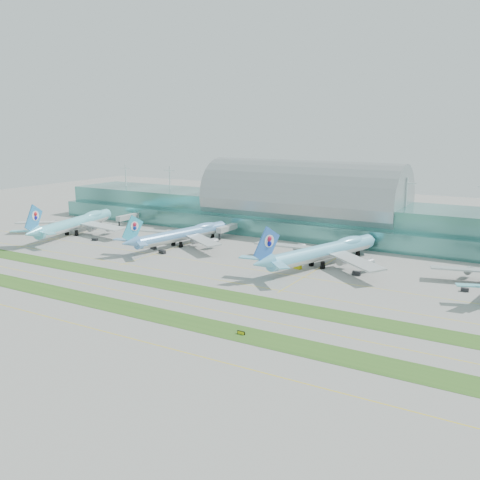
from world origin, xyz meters
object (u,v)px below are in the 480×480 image
Objects in this scene: terminal at (302,209)px; taxiway_sign_east at (241,333)px; airliner_a at (76,222)px; airliner_b at (183,234)px; airliner_c at (324,251)px.

terminal reaches higher than taxiway_sign_east.
airliner_a is 73.10m from airliner_b.
airliner_a reaches higher than taxiway_sign_east.
airliner_a reaches higher than airliner_b.
airliner_b is 0.91× the size of airliner_c.
airliner_c reaches higher than airliner_b.
taxiway_sign_east is at bearing -34.83° from airliner_b.
airliner_a is at bearing -147.70° from terminal.
airliner_c is 29.90× the size of taxiway_sign_east.
terminal is 78.05m from airliner_c.
airliner_a is 184.19m from taxiway_sign_east.
terminal reaches higher than airliner_a.
taxiway_sign_east is (49.34, -157.23, -13.66)m from terminal.
airliner_b is 129.62m from taxiway_sign_east.
airliner_b is (-41.06, -64.52, -7.88)m from terminal.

